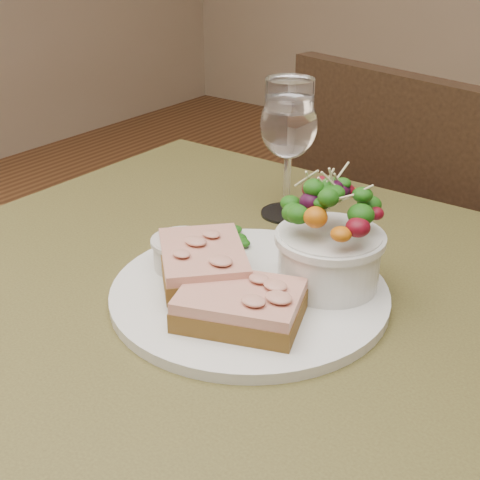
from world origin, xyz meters
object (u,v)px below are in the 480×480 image
Objects in this scene: ramekin at (182,251)px; wine_glass at (289,129)px; dinner_plate at (249,293)px; salad_bowl at (330,235)px; chair_far at (418,346)px; cafe_table at (215,369)px; sandwich_back at (203,262)px; sandwich_front at (240,305)px.

wine_glass is (-0.00, 0.22, 0.09)m from ramekin.
dinner_plate is 0.26m from wine_glass.
chair_far is at bearing 99.05° from salad_bowl.
cafe_table is 5.35× the size of sandwich_back.
sandwich_front is 0.96× the size of sandwich_back.
salad_bowl is at bearing -44.71° from wine_glass.
sandwich_front is 0.82× the size of wine_glass.
dinner_plate is 0.06m from sandwich_back.
salad_bowl is (0.06, 0.06, 0.07)m from dinner_plate.
sandwich_front reaches higher than dinner_plate.
sandwich_back is 0.04m from ramekin.
sandwich_front is at bearing -65.92° from wine_glass.
wine_glass is at bearing 113.21° from dinner_plate.
sandwich_back reaches higher than cafe_table.
sandwich_back is at bearing 134.62° from sandwich_front.
chair_far is 0.83m from ramekin.
cafe_table is at bearing 46.98° from sandwich_back.
ramekin is at bearing -176.04° from dinner_plate.
wine_glass is (-0.05, 0.23, 0.22)m from cafe_table.
sandwich_front is 0.31m from wine_glass.
dinner_plate is 0.07m from sandwich_front.
wine_glass is at bearing 135.29° from salad_bowl.
dinner_plate is (0.04, 0.02, 0.11)m from cafe_table.
cafe_table is 0.15m from sandwich_front.
sandwich_front is at bearing -62.65° from dinner_plate.
salad_bowl is (0.15, 0.07, 0.04)m from ramekin.
salad_bowl is (0.10, 0.08, 0.17)m from cafe_table.
cafe_table is 6.30× the size of salad_bowl.
cafe_table is 12.20× the size of ramekin.
sandwich_front is (0.06, -0.04, 0.13)m from cafe_table.
wine_glass reaches higher than cafe_table.
ramekin reaches higher than sandwich_front.
sandwich_front is at bearing -22.30° from ramekin.
sandwich_front is at bearing -106.65° from salad_bowl.
wine_glass reaches higher than ramekin.
chair_far is at bearing 82.88° from wine_glass.
dinner_plate is at bearing 3.96° from ramekin.
ramekin is (-0.06, -0.67, 0.49)m from chair_far.
cafe_table is 0.89× the size of chair_far.
salad_bowl reaches higher than sandwich_front.
ramekin is 0.52× the size of salad_bowl.
dinner_plate is 2.03× the size of sandwich_back.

